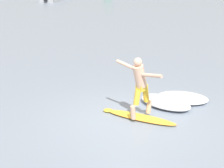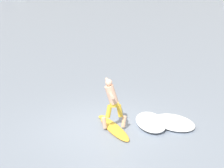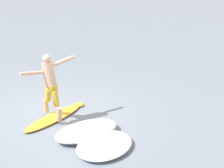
{
  "view_description": "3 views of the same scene",
  "coord_description": "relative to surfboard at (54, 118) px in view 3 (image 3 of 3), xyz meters",
  "views": [
    {
      "loc": [
        -6.84,
        -6.22,
        3.84
      ],
      "look_at": [
        0.32,
        0.94,
        0.7
      ],
      "focal_mm": 60.0,
      "sensor_mm": 36.0,
      "label": 1
    },
    {
      "loc": [
        -1.56,
        -10.98,
        5.1
      ],
      "look_at": [
        0.3,
        0.59,
        1.27
      ],
      "focal_mm": 60.0,
      "sensor_mm": 36.0,
      "label": 2
    },
    {
      "loc": [
        10.6,
        -6.72,
        5.88
      ],
      "look_at": [
        0.47,
        1.53,
        0.6
      ],
      "focal_mm": 85.0,
      "sensor_mm": 36.0,
      "label": 3
    }
  ],
  "objects": [
    {
      "name": "ground_plane",
      "position": [
        -0.23,
        0.19,
        -0.04
      ],
      "size": [
        200.0,
        200.0,
        0.0
      ],
      "primitive_type": "plane",
      "color": "gray"
    },
    {
      "name": "surfboard",
      "position": [
        0.0,
        0.0,
        0.0
      ],
      "size": [
        0.94,
        2.19,
        0.22
      ],
      "color": "yellow",
      "rests_on": "ground"
    },
    {
      "name": "wave_foam_at_nose",
      "position": [
        1.25,
        0.1,
        0.08
      ],
      "size": [
        1.0,
        1.7,
        0.25
      ],
      "color": "white",
      "rests_on": "ground"
    },
    {
      "name": "wave_foam_at_tail",
      "position": [
        2.02,
        0.04,
        0.04
      ],
      "size": [
        1.69,
        1.89,
        0.17
      ],
      "color": "white",
      "rests_on": "ground"
    },
    {
      "name": "surfer",
      "position": [
        -0.06,
        -0.04,
        0.99
      ],
      "size": [
        0.8,
        1.53,
        1.62
      ],
      "color": "#D9AA8D",
      "rests_on": "surfboard"
    }
  ]
}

